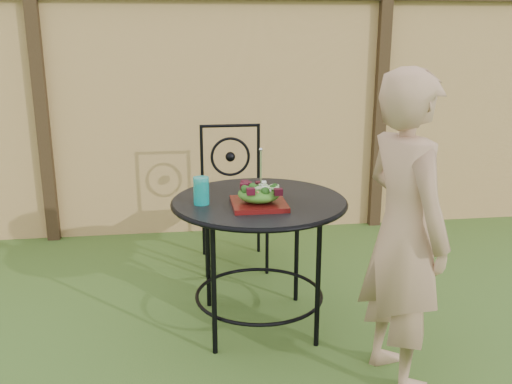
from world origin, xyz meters
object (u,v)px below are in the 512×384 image
Objects in this scene: patio_table at (259,224)px; diner at (404,233)px; salad_plate at (259,204)px; patio_chair at (233,192)px.

patio_table is 0.82m from diner.
salad_plate is at bearing -99.08° from patio_table.
patio_table is at bearing 32.08° from diner.
patio_table is 0.19m from salad_plate.
diner reaches higher than patio_chair.
patio_table is 3.42× the size of salad_plate.
patio_table is at bearing 80.92° from salad_plate.
patio_chair is at bearing 93.06° from patio_table.
patio_table is 0.94m from patio_chair.
diner is 5.32× the size of salad_plate.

